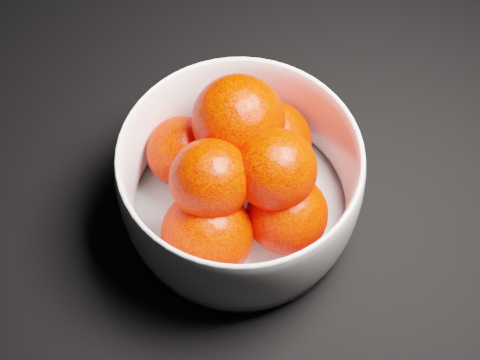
{
  "coord_description": "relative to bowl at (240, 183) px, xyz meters",
  "views": [
    {
      "loc": [
        0.22,
        -0.08,
        0.52
      ],
      "look_at": [
        0.25,
        0.2,
        0.05
      ],
      "focal_mm": 50.0,
      "sensor_mm": 36.0,
      "label": 1
    }
  ],
  "objects": [
    {
      "name": "orange_pile",
      "position": [
        0.0,
        0.0,
        0.01
      ],
      "size": [
        0.15,
        0.16,
        0.11
      ],
      "color": "#FF1800",
      "rests_on": "bowl"
    },
    {
      "name": "bowl",
      "position": [
        0.0,
        0.0,
        0.0
      ],
      "size": [
        0.2,
        0.2,
        0.1
      ],
      "rotation": [
        0.0,
        0.0,
        -0.09
      ],
      "color": "silver",
      "rests_on": "ground"
    }
  ]
}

